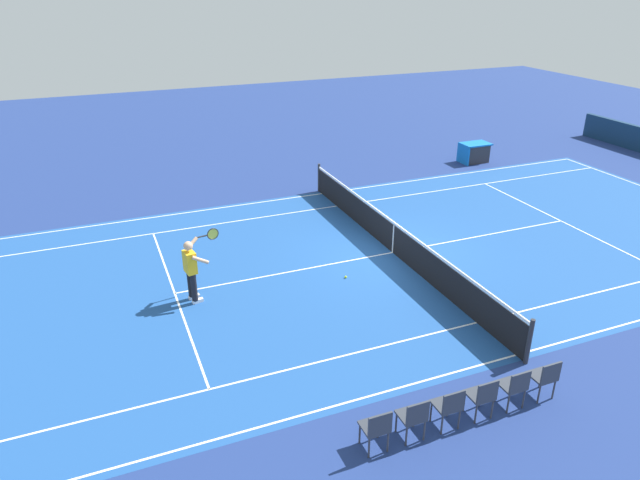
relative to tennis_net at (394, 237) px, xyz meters
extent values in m
plane|color=navy|center=(0.00, 0.00, -0.49)|extent=(60.00, 60.00, 0.00)
cube|color=#1E4C93|center=(0.00, 0.00, -0.49)|extent=(24.20, 11.40, 0.00)
cube|color=white|center=(0.00, -5.50, -0.49)|extent=(23.80, 0.05, 0.01)
cube|color=white|center=(0.00, 5.50, -0.49)|extent=(23.80, 0.05, 0.01)
cube|color=white|center=(0.00, -4.11, -0.49)|extent=(23.80, 0.05, 0.01)
cube|color=white|center=(0.00, 4.11, -0.49)|extent=(23.80, 0.05, 0.01)
cube|color=white|center=(6.40, 0.00, -0.49)|extent=(0.05, 8.22, 0.01)
cube|color=white|center=(-6.40, 0.00, -0.49)|extent=(0.05, 8.22, 0.01)
cube|color=white|center=(0.00, 0.00, -0.49)|extent=(12.80, 0.05, 0.01)
cylinder|color=#2D2D33|center=(0.00, -5.80, 0.05)|extent=(0.10, 0.10, 1.08)
cylinder|color=#2D2D33|center=(0.00, 5.80, 0.05)|extent=(0.10, 0.10, 1.08)
cube|color=black|center=(0.00, 0.00, -0.05)|extent=(0.02, 11.60, 0.88)
cube|color=white|center=(0.00, 0.00, 0.46)|extent=(0.04, 11.60, 0.06)
cube|color=white|center=(0.00, 0.00, -0.05)|extent=(0.04, 0.06, 0.88)
cylinder|color=black|center=(5.99, 0.68, -0.04)|extent=(0.15, 0.15, 0.74)
cube|color=white|center=(5.94, 0.67, -0.45)|extent=(0.29, 0.16, 0.09)
cylinder|color=black|center=(6.04, 0.44, -0.04)|extent=(0.15, 0.15, 0.74)
cube|color=white|center=(5.98, 0.43, -0.45)|extent=(0.29, 0.16, 0.09)
cube|color=yellow|center=(6.01, 0.56, 0.61)|extent=(0.30, 0.42, 0.56)
sphere|color=#DBAA84|center=(6.01, 0.56, 1.04)|extent=(0.23, 0.23, 0.23)
cylinder|color=#DBAA84|center=(5.79, 0.81, 0.74)|extent=(0.42, 0.15, 0.26)
cylinder|color=#DBAA84|center=(5.89, 0.25, 0.94)|extent=(0.41, 0.28, 0.30)
cylinder|color=#232326|center=(5.59, 0.14, 1.05)|extent=(0.28, 0.08, 0.04)
torus|color=#232326|center=(5.30, 0.09, 1.05)|extent=(0.31, 0.08, 0.31)
cylinder|color=#C6D84C|center=(5.30, 0.09, 1.05)|extent=(0.27, 0.05, 0.27)
sphere|color=#CCE01E|center=(1.96, 0.91, -0.46)|extent=(0.07, 0.07, 0.07)
cylinder|color=#38383D|center=(0.65, 6.54, -0.27)|extent=(0.04, 0.04, 0.44)
cylinder|color=#38383D|center=(0.29, 6.54, -0.27)|extent=(0.04, 0.04, 0.44)
cylinder|color=#38383D|center=(0.65, 6.90, -0.27)|extent=(0.04, 0.04, 0.44)
cylinder|color=#38383D|center=(0.29, 6.90, -0.27)|extent=(0.04, 0.04, 0.44)
cube|color=#333842|center=(0.47, 6.72, -0.03)|extent=(0.44, 0.44, 0.04)
cube|color=#333842|center=(0.47, 6.92, 0.19)|extent=(0.44, 0.04, 0.40)
cylinder|color=#38383D|center=(1.37, 6.54, -0.27)|extent=(0.04, 0.04, 0.44)
cylinder|color=#38383D|center=(1.01, 6.54, -0.27)|extent=(0.04, 0.04, 0.44)
cylinder|color=#38383D|center=(1.37, 6.90, -0.27)|extent=(0.04, 0.04, 0.44)
cylinder|color=#38383D|center=(1.01, 6.90, -0.27)|extent=(0.04, 0.04, 0.44)
cube|color=#333842|center=(1.19, 6.72, -0.03)|extent=(0.44, 0.44, 0.04)
cube|color=#333842|center=(1.19, 6.92, 0.19)|extent=(0.44, 0.04, 0.40)
cylinder|color=#38383D|center=(2.10, 6.54, -0.27)|extent=(0.04, 0.04, 0.44)
cylinder|color=#38383D|center=(1.74, 6.54, -0.27)|extent=(0.04, 0.04, 0.44)
cylinder|color=#38383D|center=(2.10, 6.90, -0.27)|extent=(0.04, 0.04, 0.44)
cylinder|color=#38383D|center=(1.74, 6.90, -0.27)|extent=(0.04, 0.04, 0.44)
cube|color=#333842|center=(1.92, 6.72, -0.03)|extent=(0.44, 0.44, 0.04)
cube|color=#333842|center=(1.92, 6.92, 0.19)|extent=(0.44, 0.04, 0.40)
cylinder|color=#38383D|center=(2.82, 6.54, -0.27)|extent=(0.04, 0.04, 0.44)
cylinder|color=#38383D|center=(2.46, 6.54, -0.27)|extent=(0.04, 0.04, 0.44)
cylinder|color=#38383D|center=(2.82, 6.90, -0.27)|extent=(0.04, 0.04, 0.44)
cylinder|color=#38383D|center=(2.46, 6.90, -0.27)|extent=(0.04, 0.04, 0.44)
cube|color=#333842|center=(2.64, 6.72, -0.03)|extent=(0.44, 0.44, 0.04)
cube|color=#333842|center=(2.64, 6.92, 0.19)|extent=(0.44, 0.04, 0.40)
cylinder|color=#38383D|center=(3.54, 6.54, -0.27)|extent=(0.04, 0.04, 0.44)
cylinder|color=#38383D|center=(3.18, 6.54, -0.27)|extent=(0.04, 0.04, 0.44)
cylinder|color=#38383D|center=(3.54, 6.90, -0.27)|extent=(0.04, 0.04, 0.44)
cylinder|color=#38383D|center=(3.18, 6.90, -0.27)|extent=(0.04, 0.04, 0.44)
cube|color=#333842|center=(3.36, 6.72, -0.03)|extent=(0.44, 0.44, 0.04)
cube|color=#333842|center=(3.36, 6.92, 0.19)|extent=(0.44, 0.04, 0.40)
cylinder|color=#38383D|center=(4.27, 6.54, -0.27)|extent=(0.04, 0.04, 0.44)
cylinder|color=#38383D|center=(3.91, 6.54, -0.27)|extent=(0.04, 0.04, 0.44)
cylinder|color=#38383D|center=(4.27, 6.90, -0.27)|extent=(0.04, 0.04, 0.44)
cylinder|color=#38383D|center=(3.91, 6.90, -0.27)|extent=(0.04, 0.04, 0.44)
cube|color=#333842|center=(4.09, 6.72, -0.03)|extent=(0.44, 0.44, 0.04)
cube|color=#333842|center=(4.09, 6.92, 0.19)|extent=(0.44, 0.04, 0.40)
cube|color=#2D2D33|center=(-7.75, -6.72, -0.09)|extent=(1.10, 0.70, 0.80)
cube|color=blue|center=(-7.75, -6.72, 0.33)|extent=(1.24, 0.84, 0.06)
cube|color=blue|center=(-7.15, -6.72, -0.07)|extent=(0.06, 0.84, 0.84)
camera|label=1|loc=(7.83, 13.41, 6.98)|focal=32.35mm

